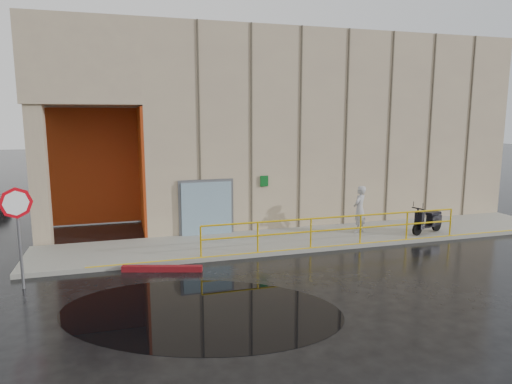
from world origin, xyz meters
TOP-DOWN VIEW (x-y plane):
  - ground at (0.00, 0.00)m, footprint 120.00×120.00m
  - sidewalk at (4.00, 4.50)m, footprint 20.00×3.00m
  - building at (5.10, 10.98)m, footprint 20.00×10.17m
  - guardrail at (4.25, 3.15)m, footprint 9.56×0.06m
  - person at (5.90, 4.51)m, footprint 0.79×0.74m
  - scooter at (8.37, 3.64)m, footprint 1.69×0.98m
  - stop_sign at (-5.50, 2.14)m, footprint 0.77×0.40m
  - red_curb at (-1.79, 2.50)m, footprint 2.35×0.85m
  - puddle at (-1.17, -0.67)m, footprint 7.83×6.39m

SIDE VIEW (x-z plane):
  - ground at x=0.00m, z-range 0.00..0.00m
  - puddle at x=-1.17m, z-range 0.00..0.01m
  - sidewalk at x=4.00m, z-range 0.00..0.15m
  - red_curb at x=-1.79m, z-range 0.00..0.18m
  - guardrail at x=4.25m, z-range 0.16..1.19m
  - scooter at x=8.37m, z-range 0.24..1.52m
  - person at x=5.90m, z-range 0.15..1.97m
  - stop_sign at x=-5.50m, z-range 0.62..3.40m
  - building at x=5.10m, z-range 0.21..8.21m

